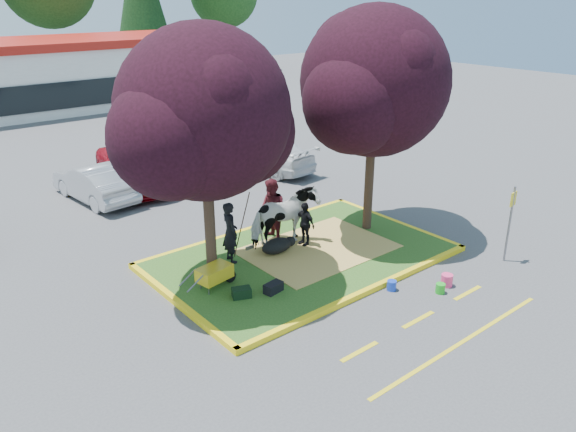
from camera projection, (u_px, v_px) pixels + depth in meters
ground at (302, 259)px, 16.28m from camera, size 90.00×90.00×0.00m
median_island at (303, 257)px, 16.25m from camera, size 8.00×5.00×0.15m
curb_near at (368, 291)px, 14.40m from camera, size 8.30×0.16×0.15m
curb_far at (250, 230)px, 18.10m from camera, size 8.30×0.16×0.15m
curb_left at (178, 303)px, 13.85m from camera, size 0.16×5.30×0.15m
curb_right at (395, 223)px, 18.66m from camera, size 0.16×5.30×0.15m
straw_bedding at (318, 249)px, 16.58m from camera, size 4.20×3.00×0.01m
tree_purple_left at (205, 121)px, 13.30m from camera, size 5.06×4.20×6.51m
tree_purple_right at (375, 89)px, 16.44m from camera, size 5.30×4.40×6.82m
fire_lane_stripe_a at (359, 352)px, 12.09m from camera, size 1.10×0.12×0.01m
fire_lane_stripe_b at (418, 320)px, 13.27m from camera, size 1.10×0.12×0.01m
fire_lane_stripe_c at (468, 293)px, 14.45m from camera, size 1.10×0.12×0.01m
fire_lane_long at (462, 342)px, 12.41m from camera, size 6.00×0.10×0.01m
retail_building at (47, 73)px, 36.69m from camera, size 20.40×8.40×4.40m
cow at (284, 218)px, 16.53m from camera, size 2.12×1.07×1.75m
calf at (277, 246)px, 16.26m from camera, size 1.13×0.89×0.43m
handler at (230, 232)px, 15.52m from camera, size 0.52×0.70×1.76m
visitor_a at (272, 211)px, 16.83m from camera, size 0.92×1.07×1.93m
visitor_b at (305, 224)px, 16.63m from camera, size 0.36×0.80×1.35m
wheelbarrow at (215, 273)px, 14.25m from camera, size 1.60×0.67×0.60m
gear_bag_dark at (273, 288)px, 14.15m from camera, size 0.53×0.35×0.25m
gear_bag_green at (242, 293)px, 13.91m from camera, size 0.54×0.45×0.25m
sign_post at (511, 216)px, 15.68m from camera, size 0.32×0.06×2.25m
bucket_green at (440, 288)px, 14.41m from camera, size 0.31×0.31×0.26m
bucket_pink at (447, 280)px, 14.74m from camera, size 0.39×0.39×0.33m
bucket_blue at (392, 285)px, 14.55m from camera, size 0.28×0.28×0.27m
car_silver at (95, 182)px, 20.66m from camera, size 1.86×4.29×1.37m
car_red at (136, 167)px, 22.27m from camera, size 3.76×5.91×1.52m
car_white at (268, 155)px, 24.18m from camera, size 2.38×4.78×1.33m
car_grey at (269, 144)px, 26.24m from camera, size 2.37×3.80×1.18m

